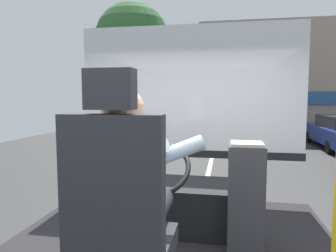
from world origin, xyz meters
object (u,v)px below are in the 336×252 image
object	(u,v)px
fare_box	(245,198)
bus_driver	(128,184)
steering_console	(166,203)
driver_seat	(120,223)
parked_car_red	(309,119)

from	to	relation	value
fare_box	bus_driver	bearing A→B (deg)	-131.34
steering_console	driver_seat	bearing A→B (deg)	-90.00
steering_console	fare_box	world-z (taller)	fare_box
parked_car_red	fare_box	bearing A→B (deg)	-105.67
bus_driver	parked_car_red	world-z (taller)	bus_driver
driver_seat	fare_box	world-z (taller)	driver_seat
driver_seat	bus_driver	world-z (taller)	driver_seat
bus_driver	fare_box	size ratio (longest dim) A/B	0.98
bus_driver	fare_box	bearing A→B (deg)	48.66
fare_box	parked_car_red	bearing A→B (deg)	74.33
bus_driver	fare_box	distance (m)	1.03
fare_box	parked_car_red	world-z (taller)	fare_box
bus_driver	parked_car_red	bearing A→B (deg)	72.85
driver_seat	steering_console	size ratio (longest dim) A/B	1.16
bus_driver	steering_console	xyz separation A→B (m)	(-0.00, 1.06, -0.47)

